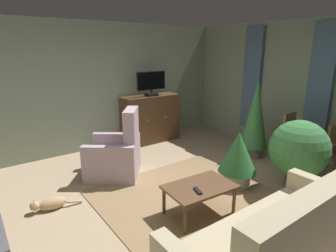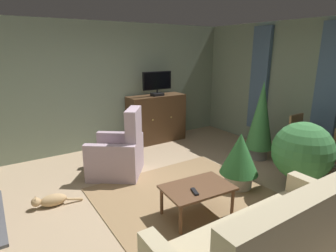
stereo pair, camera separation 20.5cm
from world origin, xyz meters
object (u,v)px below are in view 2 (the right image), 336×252
Objects in this scene: television at (157,83)px; potted_plant_on_hearth_side at (302,153)px; tv_cabinet at (156,120)px; cat at (51,200)px; side_chair_tucked_against_wall at (302,142)px; tv_remote at (195,192)px; potted_plant_leafy_by_curtain at (261,118)px; potted_plant_tall_palm_by_window at (240,158)px; sofa_floral at (272,252)px; armchair_angled_to_table at (119,154)px; coffee_table at (197,190)px.

television reaches higher than potted_plant_on_hearth_side.
tv_cabinet is 3.17m from cat.
side_chair_tucked_against_wall reaches higher than cat.
tv_cabinet is 1.36× the size of side_chair_tucked_against_wall.
television is 0.64× the size of potted_plant_on_hearth_side.
potted_plant_leafy_by_curtain is at bearing -49.95° from tv_remote.
potted_plant_leafy_by_curtain reaches higher than potted_plant_tall_palm_by_window.
tv_cabinet is at bearing 98.66° from potted_plant_on_hearth_side.
tv_cabinet is at bearing 115.84° from side_chair_tucked_against_wall.
tv_remote is 1.21m from potted_plant_tall_palm_by_window.
sofa_floral reaches higher than side_chair_tucked_against_wall.
armchair_angled_to_table is 1.76× the size of cat.
television is at bearing -5.20° from tv_remote.
coffee_table is (-1.13, -2.85, -1.01)m from television.
potted_plant_leafy_by_curtain reaches higher than armchair_angled_to_table.
potted_plant_leafy_by_curtain is (1.14, -1.97, -0.56)m from television.
television is at bearing 30.53° from cat.
tv_cabinet is 4.33m from sofa_floral.
coffee_table is at bearing -158.71° from potted_plant_leafy_by_curtain.
tv_cabinet reaches higher than tv_remote.
potted_plant_on_hearth_side is at bearing -27.53° from cat.
potted_plant_on_hearth_side is at bearing -81.20° from television.
television is at bearing 68.42° from coffee_table.
sofa_floral is (-1.26, -4.14, -0.17)m from tv_cabinet.
potted_plant_leafy_by_curtain is (1.14, -2.02, 0.30)m from tv_cabinet.
tv_remote is 0.26× the size of cat.
coffee_table is at bearing 166.66° from potted_plant_on_hearth_side.
television reaches higher than cat.
potted_plant_on_hearth_side is at bearing -148.45° from side_chair_tucked_against_wall.
coffee_table is 0.84× the size of potted_plant_on_hearth_side.
potted_plant_tall_palm_by_window reaches higher than coffee_table.
tv_remote is at bearing -174.98° from side_chair_tucked_against_wall.
armchair_angled_to_table is 2.77m from potted_plant_leafy_by_curtain.
tv_remote is at bearing -157.67° from potted_plant_leafy_by_curtain.
coffee_table is 2.02m from cat.
sofa_floral is (-1.26, -4.09, -1.02)m from television.
television is at bearing 98.80° from potted_plant_on_hearth_side.
cat is at bearing -148.64° from tv_cabinet.
side_chair_tucked_against_wall is at bearing -29.50° from armchair_angled_to_table.
potted_plant_leafy_by_curtain is at bearing -59.86° from television.
side_chair_tucked_against_wall is at bearing 27.66° from sofa_floral.
tv_cabinet is 1.45× the size of coffee_table.
side_chair_tucked_against_wall is 0.83m from potted_plant_leafy_by_curtain.
tv_cabinet is 3.12m from coffee_table.
tv_cabinet reaches higher than side_chair_tucked_against_wall.
armchair_angled_to_table is 0.76× the size of potted_plant_leafy_by_curtain.
potted_plant_leafy_by_curtain is (2.60, -0.83, 0.46)m from armchair_angled_to_table.
side_chair_tucked_against_wall is at bearing 3.04° from coffee_table.
potted_plant_leafy_by_curtain reaches higher than potted_plant_on_hearth_side.
potted_plant_tall_palm_by_window is at bearing -91.91° from television.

